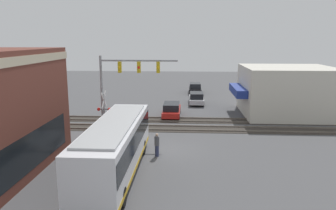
{
  "coord_description": "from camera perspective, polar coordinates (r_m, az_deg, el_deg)",
  "views": [
    {
      "loc": [
        -22.91,
        -1.46,
        8.05
      ],
      "look_at": [
        4.41,
        0.19,
        2.53
      ],
      "focal_mm": 35.0,
      "sensor_mm": 36.0,
      "label": 1
    }
  ],
  "objects": [
    {
      "name": "rail_track_near",
      "position": [
        30.04,
        0.55,
        -4.08
      ],
      "size": [
        2.6,
        60.0,
        0.15
      ],
      "color": "#332D28",
      "rests_on": "ground"
    },
    {
      "name": "parked_car_silver",
      "position": [
        41.46,
        4.97,
        1.13
      ],
      "size": [
        4.73,
        1.82,
        1.46
      ],
      "color": "#B7B7BC",
      "rests_on": "ground"
    },
    {
      "name": "shop_building",
      "position": [
        37.42,
        19.9,
        2.33
      ],
      "size": [
        8.91,
        10.43,
        5.17
      ],
      "color": "beige",
      "rests_on": "ground"
    },
    {
      "name": "parked_car_black",
      "position": [
        49.72,
        4.73,
        2.89
      ],
      "size": [
        4.5,
        1.82,
        1.55
      ],
      "color": "black",
      "rests_on": "ground"
    },
    {
      "name": "ground_plane",
      "position": [
        24.33,
        -0.18,
        -7.91
      ],
      "size": [
        120.0,
        120.0,
        0.0
      ],
      "primitive_type": "plane",
      "color": "#4C4C4F"
    },
    {
      "name": "pedestrian_at_crossing",
      "position": [
        27.72,
        -8.07,
        -3.79
      ],
      "size": [
        0.34,
        0.34,
        1.65
      ],
      "color": "black",
      "rests_on": "ground"
    },
    {
      "name": "pedestrian_near_bus",
      "position": [
        22.94,
        -1.95,
        -6.92
      ],
      "size": [
        0.34,
        0.34,
        1.65
      ],
      "color": "#2D3351",
      "rests_on": "ground"
    },
    {
      "name": "city_bus",
      "position": [
        19.97,
        -9.1,
        -6.94
      ],
      "size": [
        11.49,
        2.59,
        3.28
      ],
      "color": "silver",
      "rests_on": "ground"
    },
    {
      "name": "crossing_signal",
      "position": [
        27.84,
        -11.06,
        -0.74
      ],
      "size": [
        1.41,
        1.18,
        3.81
      ],
      "color": "gray",
      "rests_on": "ground"
    },
    {
      "name": "traffic_signal_gantry",
      "position": [
        27.32,
        -7.7,
        4.8
      ],
      "size": [
        0.42,
        6.44,
        6.74
      ],
      "color": "gray",
      "rests_on": "ground"
    },
    {
      "name": "parked_car_red",
      "position": [
        34.63,
        0.63,
        -0.88
      ],
      "size": [
        4.88,
        1.82,
        1.46
      ],
      "color": "#B21E19",
      "rests_on": "ground"
    },
    {
      "name": "rail_track_far",
      "position": [
        33.13,
        0.83,
        -2.61
      ],
      "size": [
        2.6,
        60.0,
        0.15
      ],
      "color": "#332D28",
      "rests_on": "ground"
    }
  ]
}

